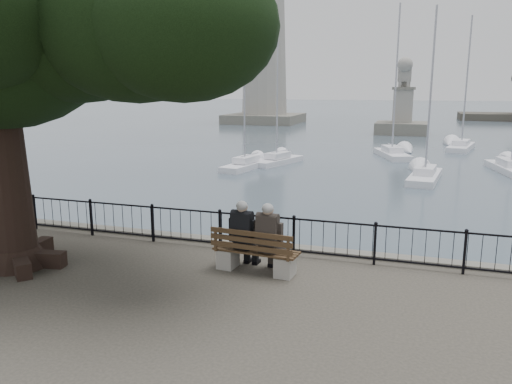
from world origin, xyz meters
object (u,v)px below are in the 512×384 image
at_px(bench, 255,257).
at_px(lighthouse, 265,29).
at_px(person_left, 245,237).
at_px(person_right, 270,240).
at_px(tree, 27,15).
at_px(lion_monument, 402,115).

bearing_deg(bench, lighthouse, 106.84).
height_order(person_left, person_right, same).
xyz_separation_m(tree, lighthouse, (-13.65, 62.06, 6.61)).
distance_m(bench, lighthouse, 64.70).
relative_size(person_right, lion_monument, 0.20).
distance_m(person_left, person_right, 0.63).
xyz_separation_m(bench, person_left, (-0.29, 0.14, 0.40)).
distance_m(person_right, lion_monument, 48.73).
distance_m(person_left, lion_monument, 48.69).
relative_size(bench, lion_monument, 0.24).
relative_size(person_left, lighthouse, 0.05).
bearing_deg(person_left, person_right, -5.25).
xyz_separation_m(person_left, person_right, (0.63, -0.06, 0.00)).
xyz_separation_m(lighthouse, lion_monument, (20.00, -12.06, -11.22)).
xyz_separation_m(bench, lion_monument, (1.58, 48.79, 0.75)).
bearing_deg(lion_monument, bench, -91.86).
relative_size(lighthouse, lion_monument, 3.71).
height_order(bench, tree, tree).
bearing_deg(tree, lighthouse, 102.40).
bearing_deg(person_left, bench, -25.81).
bearing_deg(person_right, lighthouse, 107.15).
bearing_deg(lion_monument, tree, -97.24).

